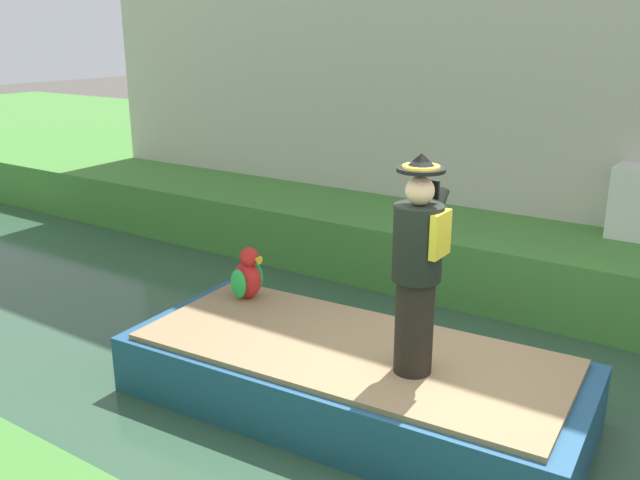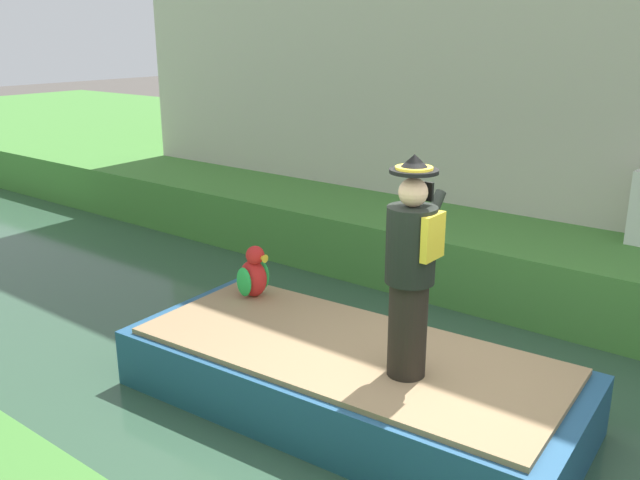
# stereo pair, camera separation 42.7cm
# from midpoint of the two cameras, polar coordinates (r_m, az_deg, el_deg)

# --- Properties ---
(ground_plane) EXTENTS (80.00, 80.00, 0.00)m
(ground_plane) POSITION_cam_midpoint_polar(r_m,az_deg,el_deg) (6.27, 7.22, -16.54)
(ground_plane) COLOR #4C4742
(canal_water) EXTENTS (5.33, 48.00, 0.10)m
(canal_water) POSITION_cam_midpoint_polar(r_m,az_deg,el_deg) (6.24, 7.24, -16.16)
(canal_water) COLOR #33513D
(canal_water) RESTS_ON ground
(grass_bank_far) EXTENTS (9.94, 48.00, 0.95)m
(grass_bank_far) POSITION_cam_midpoint_polar(r_m,az_deg,el_deg) (12.90, 22.95, 2.41)
(grass_bank_far) COLOR #478438
(grass_bank_far) RESTS_ON ground
(boat) EXTENTS (2.07, 4.31, 0.61)m
(boat) POSITION_cam_midpoint_polar(r_m,az_deg,el_deg) (6.42, 0.59, -11.36)
(boat) COLOR #23517A
(boat) RESTS_ON canal_water
(person_pirate) EXTENTS (0.61, 0.42, 1.85)m
(person_pirate) POSITION_cam_midpoint_polar(r_m,az_deg,el_deg) (5.52, 5.94, -2.28)
(person_pirate) COLOR black
(person_pirate) RESTS_ON boat
(parrot_plush) EXTENTS (0.36, 0.35, 0.57)m
(parrot_plush) POSITION_cam_midpoint_polar(r_m,az_deg,el_deg) (7.33, -7.73, -3.03)
(parrot_plush) COLOR red
(parrot_plush) RESTS_ON boat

